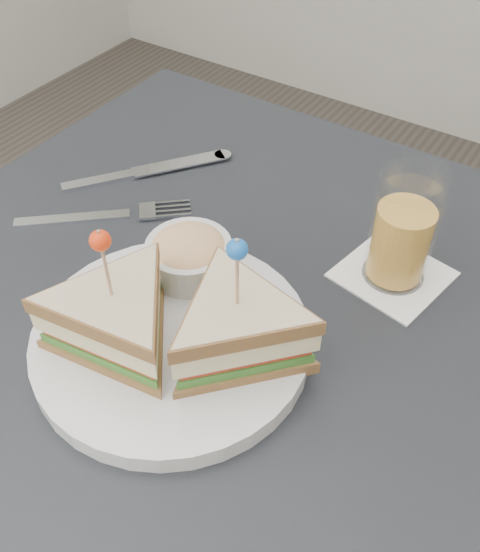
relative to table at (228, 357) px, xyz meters
name	(u,v)px	position (x,y,z in m)	size (l,w,h in m)	color
table	(228,357)	(0.00, 0.00, 0.00)	(0.80, 0.80, 0.75)	black
plate_meal	(177,319)	(-0.01, -0.07, 0.12)	(0.35, 0.35, 0.16)	silver
cutlery_fork	(113,215)	(-0.21, 0.05, 0.08)	(0.18, 0.16, 0.01)	white
cutlery_knife	(141,172)	(-0.23, 0.14, 0.08)	(0.15, 0.20, 0.01)	silver
drink_set	(402,234)	(0.12, 0.15, 0.14)	(0.12, 0.12, 0.14)	white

